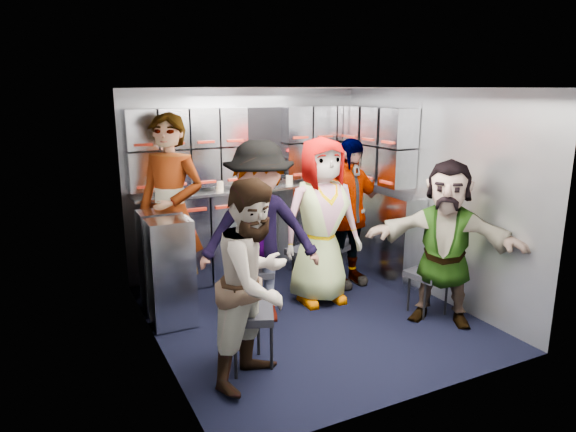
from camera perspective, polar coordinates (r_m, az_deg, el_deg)
name	(u,v)px	position (r m, az deg, el deg)	size (l,w,h in m)	color
floor	(308,316)	(4.96, 2.26, -11.00)	(3.00, 3.00, 0.00)	black
wall_back	(247,182)	(5.95, -4.61, 3.81)	(2.80, 0.04, 2.10)	#959AA2
wall_left	(153,226)	(4.15, -14.82, -1.08)	(0.04, 3.00, 2.10)	#959AA2
wall_right	(430,194)	(5.42, 15.47, 2.35)	(0.04, 3.00, 2.10)	#959AA2
ceiling	(311,88)	(4.50, 2.52, 14.03)	(2.80, 3.00, 0.02)	silver
cart_bank_back	(255,232)	(5.89, -3.74, -1.84)	(2.68, 0.38, 0.99)	#A6ABB7
cart_bank_left	(166,267)	(4.87, -13.38, -5.58)	(0.38, 0.76, 0.99)	#A6ABB7
counter	(254,188)	(5.77, -3.82, 3.14)	(2.68, 0.42, 0.03)	silver
locker_bank_back	(251,145)	(5.75, -4.13, 7.89)	(2.68, 0.28, 0.82)	#A6ABB7
locker_bank_right	(378,145)	(5.80, 10.00, 7.77)	(0.28, 1.00, 0.82)	#A6ABB7
right_cabinet	(380,233)	(5.91, 10.18, -1.92)	(0.28, 1.20, 1.00)	#A6ABB7
coffee_niche	(264,145)	(5.88, -2.72, 7.85)	(0.46, 0.16, 0.84)	black
red_latch_strip	(261,203)	(5.61, -3.01, 1.45)	(2.60, 0.02, 0.03)	#AE2414
jump_seat_near_left	(247,317)	(3.97, -4.59, -11.07)	(0.51, 0.50, 0.47)	black
jump_seat_mid_left	(253,273)	(4.91, -3.94, -6.35)	(0.47, 0.46, 0.44)	black
jump_seat_center	(312,254)	(5.31, 2.68, -4.26)	(0.50, 0.49, 0.49)	black
jump_seat_mid_right	(338,246)	(5.77, 5.53, -3.34)	(0.47, 0.46, 0.44)	black
jump_seat_near_right	(429,276)	(5.06, 15.35, -6.46)	(0.42, 0.40, 0.42)	black
attendant_standing	(171,213)	(5.03, -12.82, 0.37)	(0.69, 0.45, 1.89)	black
attendant_arc_a	(256,283)	(3.69, -3.63, -7.39)	(0.73, 0.57, 1.51)	black
attendant_arc_b	(260,233)	(4.61, -3.17, -1.93)	(1.08, 0.62, 1.67)	black
attendant_arc_c	(321,221)	(5.05, 3.72, -0.60)	(0.81, 0.53, 1.65)	black
attendant_arc_d	(347,213)	(5.51, 6.62, 0.29)	(0.94, 0.39, 1.60)	black
attendant_arc_e	(445,243)	(4.82, 17.05, -2.87)	(1.39, 0.44, 1.50)	black
bottle_left	(190,181)	(5.45, -10.87, 3.79)	(0.06, 0.06, 0.25)	white
bottle_mid	(256,175)	(5.70, -3.52, 4.58)	(0.06, 0.06, 0.28)	white
bottle_right	(319,171)	(6.05, 3.43, 4.99)	(0.07, 0.07, 0.25)	white
cup_left	(220,186)	(5.55, -7.61, 3.33)	(0.08, 0.08, 0.10)	beige
cup_right	(289,180)	(5.87, 0.15, 4.03)	(0.08, 0.08, 0.10)	beige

